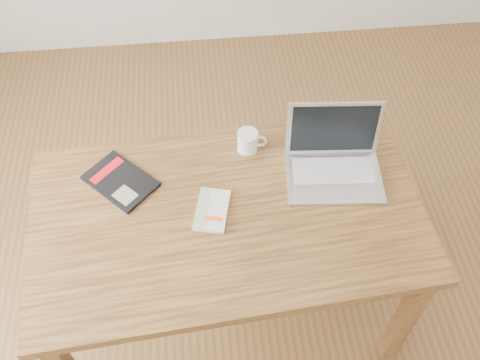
{
  "coord_description": "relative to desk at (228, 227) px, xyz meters",
  "views": [
    {
      "loc": [
        -0.15,
        -0.97,
        2.28
      ],
      "look_at": [
        -0.04,
        0.13,
        0.85
      ],
      "focal_mm": 40.0,
      "sensor_mm": 36.0,
      "label": 1
    }
  ],
  "objects": [
    {
      "name": "room",
      "position": [
        0.02,
        -0.07,
        0.69
      ],
      "size": [
        4.04,
        4.04,
        2.7
      ],
      "color": "brown",
      "rests_on": "ground"
    },
    {
      "name": "desk",
      "position": [
        0.0,
        0.0,
        0.0
      ],
      "size": [
        1.41,
        0.87,
        0.75
      ],
      "rotation": [
        0.0,
        0.0,
        0.07
      ],
      "color": "#56371A",
      "rests_on": "ground"
    },
    {
      "name": "white_guidebook",
      "position": [
        -0.05,
        0.01,
        0.1
      ],
      "size": [
        0.15,
        0.2,
        0.02
      ],
      "rotation": [
        0.0,
        0.0,
        -0.23
      ],
      "color": "silver",
      "rests_on": "desk"
    },
    {
      "name": "black_guidebook",
      "position": [
        -0.37,
        0.17,
        0.1
      ],
      "size": [
        0.29,
        0.29,
        0.01
      ],
      "rotation": [
        0.0,
        0.0,
        0.79
      ],
      "color": "black",
      "rests_on": "desk"
    },
    {
      "name": "laptop",
      "position": [
        0.4,
        0.15,
        0.14
      ],
      "size": [
        0.36,
        0.3,
        0.24
      ],
      "rotation": [
        0.0,
        0.0,
        -0.08
      ],
      "color": "silver",
      "rests_on": "desk"
    },
    {
      "name": "coffee_mug",
      "position": [
        0.1,
        0.28,
        0.13
      ],
      "size": [
        0.11,
        0.08,
        0.08
      ],
      "rotation": [
        0.0,
        0.0,
        -0.12
      ],
      "color": "white",
      "rests_on": "desk"
    }
  ]
}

